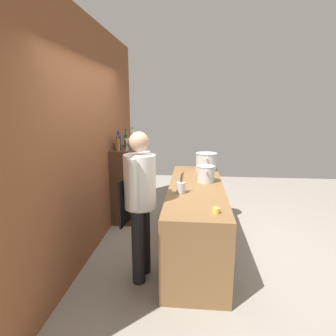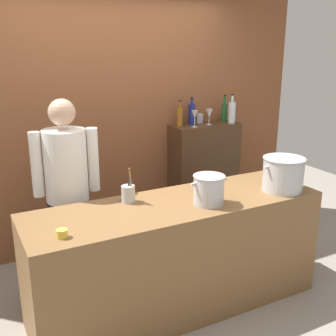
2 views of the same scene
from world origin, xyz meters
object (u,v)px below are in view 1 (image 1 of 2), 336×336
wine_bottle_green (126,140)px  wine_glass_tall (127,141)px  chef (140,196)px  butter_jar (216,211)px  stockpot_small (206,174)px  utensil_crock (181,187)px  wine_bottle_amber (118,145)px  wine_bottle_cobalt (119,142)px  wine_glass_wide (127,142)px  stockpot_large (206,162)px  spice_tin_silver (118,145)px  wine_bottle_clear (133,139)px

wine_bottle_green → wine_glass_tall: bearing=-162.5°
chef → butter_jar: chef is taller
stockpot_small → butter_jar: stockpot_small is taller
utensil_crock → wine_bottle_amber: wine_bottle_amber is taller
wine_glass_tall → butter_jar: bearing=-145.6°
wine_bottle_amber → wine_bottle_cobalt: size_ratio=0.93×
butter_jar → wine_glass_wide: bearing=36.5°
stockpot_large → butter_jar: stockpot_large is taller
spice_tin_silver → wine_glass_wide: bearing=-130.8°
butter_jar → wine_bottle_amber: (1.62, 1.40, 0.40)m
stockpot_large → wine_bottle_amber: size_ratio=1.47×
stockpot_small → wine_bottle_green: bearing=51.5°
chef → wine_bottle_clear: 2.06m
chef → wine_bottle_amber: size_ratio=6.10×
utensil_crock → wine_bottle_clear: bearing=29.6°
wine_bottle_amber → butter_jar: bearing=-139.2°
wine_bottle_clear → butter_jar: bearing=-149.8°
butter_jar → wine_glass_tall: 2.39m
chef → wine_glass_tall: (1.70, 0.53, 0.37)m
wine_bottle_clear → spice_tin_silver: (-0.31, 0.20, -0.07)m
utensil_crock → wine_glass_tall: (1.34, 0.96, 0.36)m
spice_tin_silver → wine_bottle_cobalt: bearing=-155.4°
wine_bottle_amber → wine_bottle_green: wine_bottle_green is taller
stockpot_small → wine_glass_wide: (0.61, 1.23, 0.33)m
wine_bottle_green → wine_glass_wide: (-0.46, -0.12, 0.02)m
stockpot_small → wine_glass_tall: (0.82, 1.27, 0.32)m
chef → wine_bottle_green: bearing=-154.0°
wine_bottle_cobalt → spice_tin_silver: size_ratio=2.90×
wine_bottle_amber → spice_tin_silver: 0.30m
spice_tin_silver → butter_jar: bearing=-142.1°
wine_bottle_green → wine_glass_wide: bearing=-165.0°
wine_bottle_clear → wine_bottle_cobalt: bearing=161.9°
wine_glass_tall → wine_glass_wide: 0.21m
wine_bottle_amber → wine_glass_wide: bearing=-44.2°
utensil_crock → butter_jar: bearing=-148.3°
butter_jar → spice_tin_silver: (1.90, 1.48, 0.34)m
stockpot_large → wine_bottle_clear: 1.35m
stockpot_large → wine_bottle_amber: 1.41m
wine_bottle_clear → wine_glass_tall: wine_bottle_clear is taller
stockpot_large → wine_bottle_green: wine_bottle_green is taller
spice_tin_silver → stockpot_small: bearing=-118.8°
wine_bottle_clear → stockpot_small: bearing=-131.5°
butter_jar → wine_bottle_green: (2.20, 1.41, 0.40)m
utensil_crock → spice_tin_silver: 1.74m
stockpot_small → stockpot_large: bearing=-2.5°
wine_bottle_cobalt → wine_bottle_clear: (0.43, -0.14, 0.01)m
butter_jar → spice_tin_silver: 2.44m
utensil_crock → stockpot_small: bearing=-31.3°
wine_bottle_green → chef: bearing=-162.6°
wine_bottle_clear → spice_tin_silver: size_ratio=3.12×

